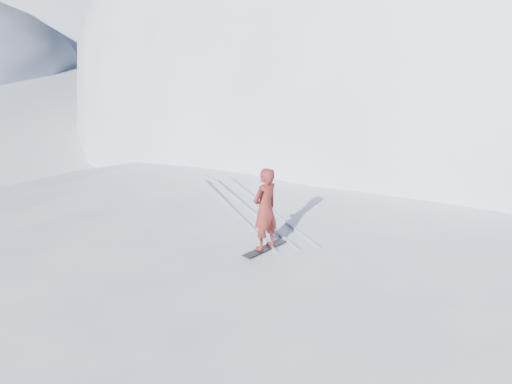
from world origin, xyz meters
The scene contains 8 objects.
ground centered at (0.00, 0.00, 0.00)m, with size 400.00×400.00×0.00m, color white.
near_ridge centered at (1.00, 3.00, 0.00)m, with size 36.00×28.00×4.80m, color white.
summit_peak centered at (22.00, 26.00, 0.00)m, with size 60.00×56.00×56.00m, color white.
peak_shoulder centered at (10.00, 20.00, 0.00)m, with size 28.00×24.00×18.00m, color white.
wind_bumps centered at (-0.56, 2.12, 0.00)m, with size 16.00×14.40×1.00m.
snowboard centered at (-1.66, 2.03, 2.41)m, with size 1.31×0.25×0.02m, color black.
snowboarder centered at (-1.66, 2.03, 3.43)m, with size 0.73×0.48×2.01m, color maroon.
board_tracks centered at (-1.47, 4.71, 2.42)m, with size 2.18×5.92×0.04m.
Camera 1 is at (-4.52, -10.05, 8.32)m, focal length 40.00 mm.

